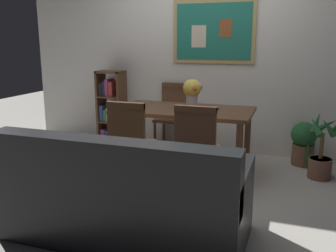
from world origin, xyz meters
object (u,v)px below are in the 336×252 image
Objects in this scene: dining_chair_near_left at (131,138)px; bookshelf at (111,112)px; tv_remote at (216,108)px; dining_chair_near_right at (197,144)px; dining_chair_far_left at (173,111)px; flower_vase at (192,91)px; leather_couch at (124,199)px; potted_ivy at (303,142)px; potted_palm at (322,153)px; dining_table at (184,117)px.

bookshelf reaches higher than dining_chair_near_left.
dining_chair_near_left is 1.08m from tv_remote.
dining_chair_far_left is at bearing 116.34° from dining_chair_near_right.
tv_remote is (0.72, -0.65, 0.20)m from dining_chair_far_left.
tv_remote is at bearing 8.83° from flower_vase.
bookshelf reaches higher than leather_couch.
flower_vase is at bearing -154.22° from potted_ivy.
flower_vase is at bearing -171.17° from tv_remote.
potted_ivy is 1.50m from flower_vase.
dining_chair_far_left is 1.24× the size of potted_palm.
leather_couch is 2.35m from potted_palm.
bookshelf is 2.58m from potted_ivy.
dining_table is 2.86× the size of potted_ivy.
flower_vase is (-0.27, 0.77, 0.38)m from dining_chair_near_right.
flower_vase is (0.45, -0.69, 0.38)m from dining_chair_far_left.
potted_palm is 1.23m from tv_remote.
dining_chair_far_left is 0.51× the size of leather_couch.
bookshelf reaches higher than dining_chair_near_right.
dining_table is 1.67× the size of dining_chair_near_left.
dining_chair_near_right reaches higher than tv_remote.
flower_vase is 0.33m from tv_remote.
bookshelf is (-0.94, 1.39, -0.06)m from dining_chair_near_left.
leather_couch is 2.45× the size of potted_palm.
dining_chair_near_left is 1.72× the size of potted_ivy.
dining_chair_near_right is at bearing 69.03° from leather_couch.
dining_chair_near_right reaches higher than potted_palm.
dining_chair_far_left and dining_chair_near_right have the same top height.
potted_ivy is 0.45m from potted_palm.
dining_chair_near_right reaches higher than potted_ivy.
tv_remote is at bearing -41.84° from dining_chair_far_left.
tv_remote is (0.34, 1.69, 0.43)m from leather_couch.
leather_couch is (0.01, -1.58, -0.32)m from dining_table.
dining_chair_near_right is at bearing -40.42° from bookshelf.
dining_chair_near_left is at bearing -151.90° from potted_palm.
flower_vase is (-1.23, -0.59, 0.63)m from potted_ivy.
bookshelf reaches higher than flower_vase.
dining_chair_far_left is at bearing 123.31° from flower_vase.
potted_palm is at bearing 7.12° from tv_remote.
tv_remote is (1.61, -0.57, 0.26)m from bookshelf.
leather_couch is at bearing -120.09° from potted_ivy.
potted_palm is (1.48, 1.83, -0.03)m from leather_couch.
dining_chair_far_left is 0.99m from tv_remote.
dining_chair_far_left is 1.94m from potted_palm.
dining_table is 4.63× the size of flower_vase.
dining_chair_near_right is 1.72× the size of potted_ivy.
leather_couch is at bearing -89.73° from dining_table.
bookshelf is (-1.27, 0.67, -0.15)m from dining_table.
potted_palm is (2.75, -0.42, -0.20)m from bookshelf.
potted_palm is at bearing 7.45° from flower_vase.
potted_ivy is at bearing 54.75° from dining_chair_near_right.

